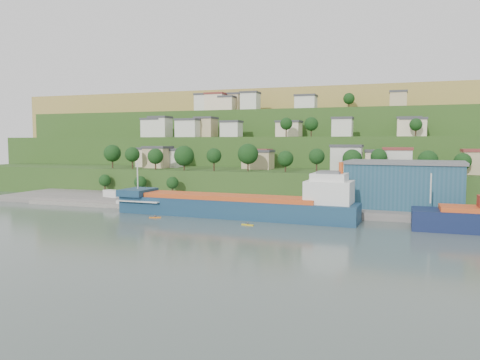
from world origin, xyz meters
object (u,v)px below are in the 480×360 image
at_px(cargo_ship_near, 241,207).
at_px(kayak_orange, 155,217).
at_px(caravan, 113,195).
at_px(warehouse, 404,184).

height_order(cargo_ship_near, kayak_orange, cargo_ship_near).
bearing_deg(kayak_orange, caravan, 118.14).
xyz_separation_m(cargo_ship_near, warehouse, (41.05, 19.41, 5.73)).
relative_size(warehouse, caravan, 4.88).
distance_m(warehouse, caravan, 90.38).
bearing_deg(warehouse, kayak_orange, -151.95).
xyz_separation_m(cargo_ship_near, caravan, (-48.96, 13.47, 0.04)).
bearing_deg(kayak_orange, warehouse, 0.56).
relative_size(caravan, kayak_orange, 2.16).
xyz_separation_m(cargo_ship_near, kayak_orange, (-21.17, -8.47, -2.48)).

